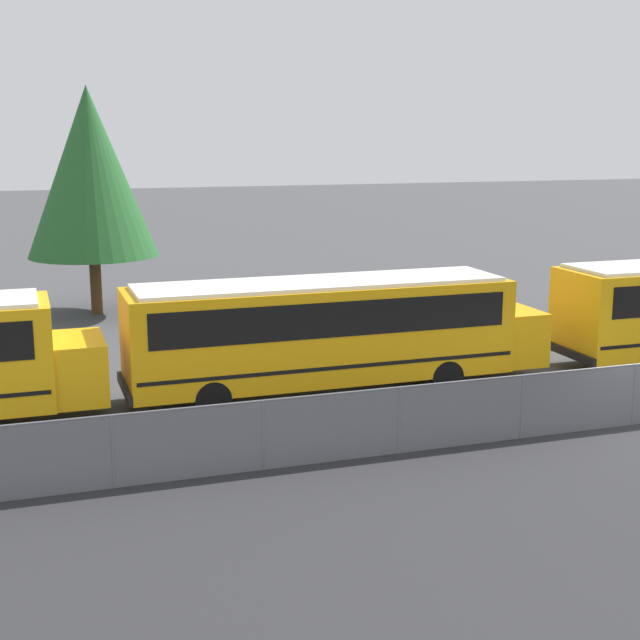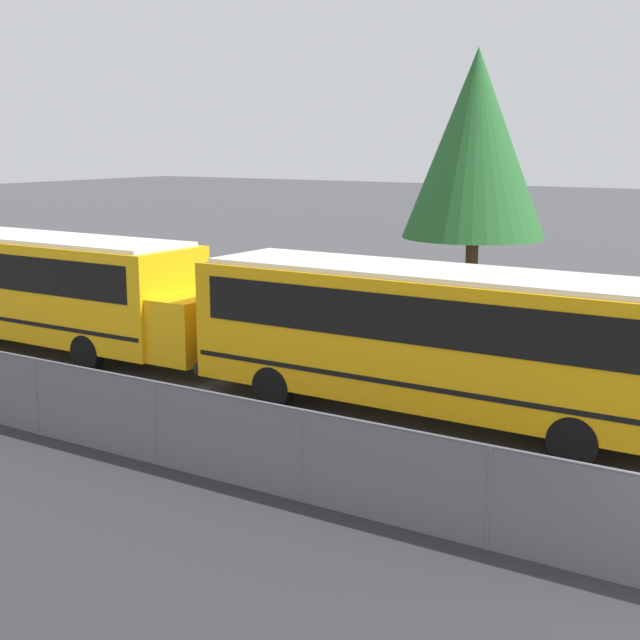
% 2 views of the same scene
% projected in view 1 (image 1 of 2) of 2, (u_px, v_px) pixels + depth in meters
% --- Properties ---
extents(ground_plane, '(200.00, 200.00, 0.00)m').
position_uv_depth(ground_plane, '(631.00, 425.00, 21.57)').
color(ground_plane, '#424244').
extents(fence, '(110.70, 0.07, 1.53)m').
position_uv_depth(fence, '(634.00, 394.00, 21.41)').
color(fence, '#9EA0A5').
rests_on(fence, ground_plane).
extents(school_bus_3, '(11.72, 2.56, 3.09)m').
position_uv_depth(school_bus_3, '(330.00, 326.00, 23.95)').
color(school_bus_3, orange).
rests_on(school_bus_3, ground_plane).
extents(tree_0, '(4.95, 4.95, 8.71)m').
position_uv_depth(tree_0, '(90.00, 172.00, 33.79)').
color(tree_0, '#51381E').
rests_on(tree_0, ground_plane).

